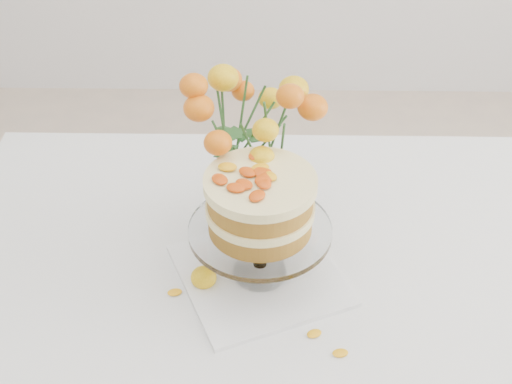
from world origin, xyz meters
TOP-DOWN VIEW (x-y plane):
  - table at (0.00, 0.00)m, footprint 1.43×0.93m
  - napkin at (-0.11, -0.01)m, footprint 0.35×0.35m
  - cake_stand at (-0.11, -0.01)m, footprint 0.25×0.25m
  - rose_vase at (-0.13, 0.14)m, footprint 0.24×0.24m
  - loose_rose_near at (-0.21, -0.03)m, footprint 0.08×0.05m
  - stray_petal_a at (-0.12, -0.10)m, footprint 0.03×0.02m
  - stray_petal_b at (-0.02, -0.14)m, footprint 0.03×0.02m
  - stray_petal_c at (0.02, -0.18)m, footprint 0.03×0.02m
  - stray_petal_d at (-0.26, -0.05)m, footprint 0.03×0.02m

SIDE VIEW (x-z plane):
  - table at x=0.00m, z-range 0.30..1.05m
  - stray_petal_a at x=-0.12m, z-range 0.76..0.76m
  - stray_petal_b at x=-0.02m, z-range 0.76..0.76m
  - stray_petal_c at x=0.02m, z-range 0.76..0.76m
  - stray_petal_d at x=-0.26m, z-range 0.76..0.76m
  - napkin at x=-0.11m, z-range 0.76..0.76m
  - loose_rose_near at x=-0.21m, z-range 0.76..0.79m
  - cake_stand at x=-0.11m, z-range 0.80..1.02m
  - rose_vase at x=-0.13m, z-range 0.79..1.16m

